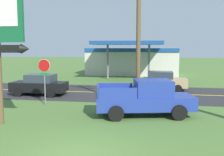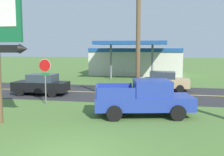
% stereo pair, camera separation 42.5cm
% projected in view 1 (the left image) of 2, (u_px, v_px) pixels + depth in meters
% --- Properties ---
extents(road_asphalt, '(140.00, 8.00, 0.02)m').
position_uv_depth(road_asphalt, '(122.00, 93.00, 21.93)').
color(road_asphalt, '#2B2B2D').
rests_on(road_asphalt, ground).
extents(road_centre_line, '(126.00, 0.20, 0.01)m').
position_uv_depth(road_centre_line, '(122.00, 93.00, 21.93)').
color(road_centre_line, gold).
rests_on(road_centre_line, road_asphalt).
extents(stop_sign, '(0.80, 0.08, 2.95)m').
position_uv_depth(stop_sign, '(44.00, 74.00, 17.33)').
color(stop_sign, slate).
rests_on(stop_sign, ground).
extents(utility_pole, '(2.10, 0.26, 8.60)m').
position_uv_depth(utility_pole, '(138.00, 32.00, 15.95)').
color(utility_pole, brown).
rests_on(utility_pole, ground).
extents(gas_station, '(12.00, 11.50, 4.40)m').
position_uv_depth(gas_station, '(132.00, 60.00, 36.77)').
color(gas_station, beige).
rests_on(gas_station, ground).
extents(pickup_blue_parked_on_lawn, '(5.50, 3.07, 1.96)m').
position_uv_depth(pickup_blue_parked_on_lawn, '(146.00, 98.00, 14.58)').
color(pickup_blue_parked_on_lawn, '#233893').
rests_on(pickup_blue_parked_on_lawn, ground).
extents(car_black_near_lane, '(4.20, 2.00, 1.64)m').
position_uv_depth(car_black_near_lane, '(40.00, 85.00, 20.89)').
color(car_black_near_lane, black).
rests_on(car_black_near_lane, ground).
extents(car_tan_mid_lane, '(4.20, 2.00, 1.64)m').
position_uv_depth(car_tan_mid_lane, '(162.00, 81.00, 23.28)').
color(car_tan_mid_lane, tan).
rests_on(car_tan_mid_lane, ground).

